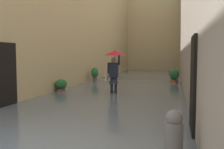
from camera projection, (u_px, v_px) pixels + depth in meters
ground_plane at (135, 84)px, 15.79m from camera, size 62.75×62.75×0.00m
flood_water at (135, 82)px, 15.79m from camera, size 6.53×31.10×0.14m
building_facade_right at (79, 12)px, 16.37m from camera, size 2.04×29.10×9.34m
building_facade_far at (154, 23)px, 28.37m from camera, size 9.33×1.80×11.05m
person_wading at (114, 64)px, 10.69m from camera, size 0.95×0.95×2.08m
potted_plant_far_right at (61, 86)px, 11.35m from camera, size 0.55×0.55×0.71m
potted_plant_near_right at (95, 75)px, 15.56m from camera, size 0.46×0.46×1.03m
potted_plant_far_left at (174, 76)px, 15.06m from camera, size 0.59×0.59×0.96m
mooring_bollard at (174, 138)px, 3.97m from camera, size 0.30×0.30×0.91m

